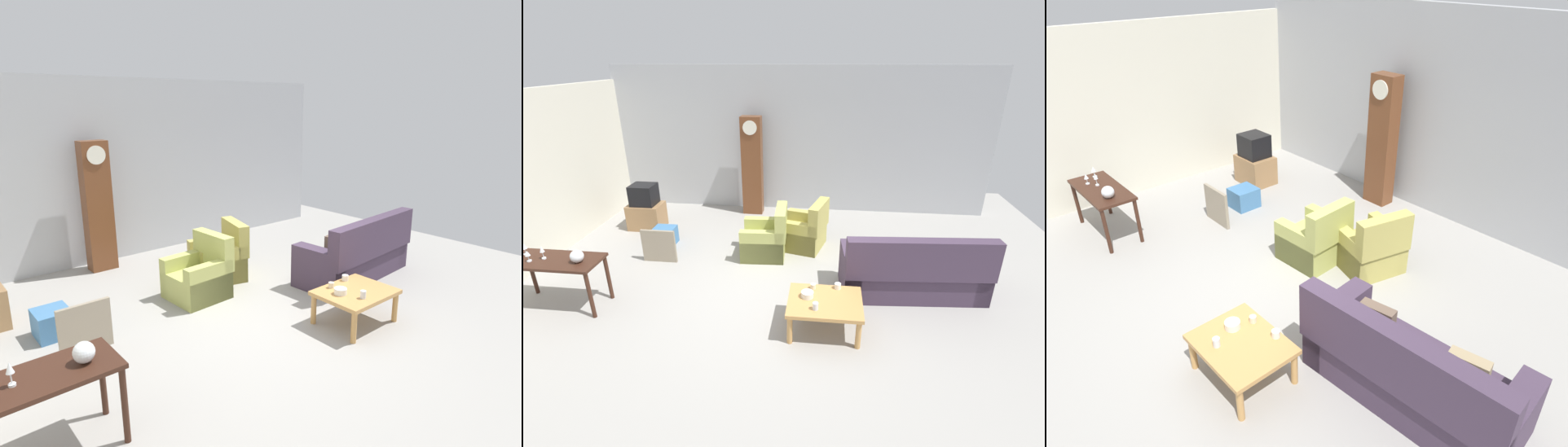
% 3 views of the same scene
% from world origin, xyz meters
% --- Properties ---
extents(ground_plane, '(10.40, 10.40, 0.00)m').
position_xyz_m(ground_plane, '(0.00, 0.00, 0.00)').
color(ground_plane, '#999691').
extents(garage_door_wall, '(8.40, 0.16, 3.20)m').
position_xyz_m(garage_door_wall, '(0.00, 3.60, 1.60)').
color(garage_door_wall, '#ADAFB5').
rests_on(garage_door_wall, ground_plane).
extents(pegboard_wall_left, '(0.12, 6.40, 2.88)m').
position_xyz_m(pegboard_wall_left, '(-4.20, 0.40, 1.44)').
color(pegboard_wall_left, beige).
rests_on(pegboard_wall_left, ground_plane).
extents(couch_floral, '(2.16, 1.04, 1.04)m').
position_xyz_m(couch_floral, '(2.00, 0.10, 0.35)').
color(couch_floral, '#423347').
rests_on(couch_floral, ground_plane).
extents(armchair_olive_near, '(0.83, 0.81, 0.92)m').
position_xyz_m(armchair_olive_near, '(-0.38, 1.09, 0.31)').
color(armchair_olive_near, tan).
rests_on(armchair_olive_near, ground_plane).
extents(armchair_olive_far, '(0.96, 0.94, 0.92)m').
position_xyz_m(armchair_olive_far, '(0.29, 1.50, 0.31)').
color(armchair_olive_far, tan).
rests_on(armchair_olive_far, ground_plane).
extents(coffee_table_wood, '(0.96, 0.76, 0.44)m').
position_xyz_m(coffee_table_wood, '(0.70, -0.90, 0.38)').
color(coffee_table_wood, tan).
rests_on(coffee_table_wood, ground_plane).
extents(console_table_dark, '(1.30, 0.56, 0.75)m').
position_xyz_m(console_table_dark, '(-3.07, -0.77, 0.64)').
color(console_table_dark, '#381E14').
rests_on(console_table_dark, ground_plane).
extents(grandfather_clock, '(0.44, 0.30, 2.18)m').
position_xyz_m(grandfather_clock, '(-1.00, 3.16, 1.10)').
color(grandfather_clock, brown).
rests_on(grandfather_clock, ground_plane).
extents(tv_stand_cabinet, '(0.68, 0.52, 0.52)m').
position_xyz_m(tv_stand_cabinet, '(-3.07, 2.04, 0.26)').
color(tv_stand_cabinet, '#997047').
rests_on(tv_stand_cabinet, ground_plane).
extents(tv_crt, '(0.48, 0.44, 0.42)m').
position_xyz_m(tv_crt, '(-3.07, 2.04, 0.73)').
color(tv_crt, black).
rests_on(tv_crt, tv_stand_cabinet).
extents(framed_picture_leaning, '(0.60, 0.05, 0.60)m').
position_xyz_m(framed_picture_leaning, '(-2.20, 0.64, 0.30)').
color(framed_picture_leaning, gray).
rests_on(framed_picture_leaning, ground_plane).
extents(storage_box_blue, '(0.40, 0.42, 0.34)m').
position_xyz_m(storage_box_blue, '(-2.38, 1.28, 0.17)').
color(storage_box_blue, teal).
rests_on(storage_box_blue, ground_plane).
extents(glass_dome_cloche, '(0.18, 0.18, 0.18)m').
position_xyz_m(glass_dome_cloche, '(-2.68, -0.81, 0.84)').
color(glass_dome_cloche, silver).
rests_on(glass_dome_cloche, console_table_dark).
extents(cup_white_porcelain, '(0.09, 0.09, 0.08)m').
position_xyz_m(cup_white_porcelain, '(0.87, -0.59, 0.48)').
color(cup_white_porcelain, white).
rests_on(cup_white_porcelain, coffee_table_wood).
extents(cup_blue_rimmed, '(0.07, 0.07, 0.10)m').
position_xyz_m(cup_blue_rimmed, '(0.59, -1.10, 0.49)').
color(cup_blue_rimmed, silver).
rests_on(cup_blue_rimmed, coffee_table_wood).
extents(cup_cream_tall, '(0.07, 0.07, 0.07)m').
position_xyz_m(cup_cream_tall, '(0.54, -0.63, 0.48)').
color(cup_cream_tall, beige).
rests_on(cup_cream_tall, coffee_table_wood).
extents(bowl_white_stacked, '(0.16, 0.16, 0.08)m').
position_xyz_m(bowl_white_stacked, '(0.47, -0.84, 0.48)').
color(bowl_white_stacked, white).
rests_on(bowl_white_stacked, coffee_table_wood).
extents(wine_glass_tall, '(0.08, 0.08, 0.17)m').
position_xyz_m(wine_glass_tall, '(-3.55, -0.69, 0.86)').
color(wine_glass_tall, silver).
rests_on(wine_glass_tall, console_table_dark).
extents(wine_glass_mid, '(0.07, 0.07, 0.16)m').
position_xyz_m(wine_glass_mid, '(-3.36, -0.87, 0.85)').
color(wine_glass_mid, silver).
rests_on(wine_glass_mid, console_table_dark).
extents(wine_glass_short, '(0.06, 0.06, 0.20)m').
position_xyz_m(wine_glass_short, '(-3.21, -0.78, 0.88)').
color(wine_glass_short, silver).
rests_on(wine_glass_short, console_table_dark).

